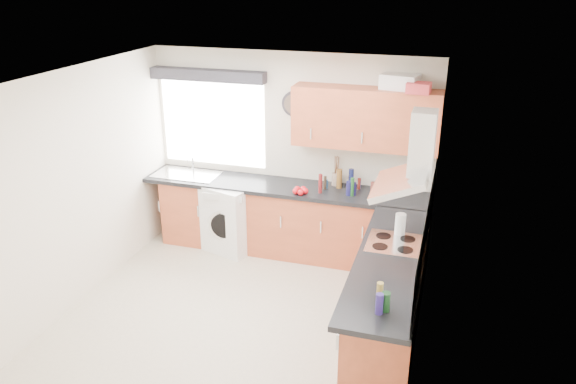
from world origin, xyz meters
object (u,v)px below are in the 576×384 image
(extractor_hood, at_px, (412,161))
(upper_cabinets, at_px, (366,118))
(washing_machine, at_px, (232,216))
(oven, at_px, (391,287))

(extractor_hood, xyz_separation_m, upper_cabinets, (-0.65, 1.33, 0.03))
(extractor_hood, xyz_separation_m, washing_machine, (-2.26, 1.10, -1.33))
(oven, distance_m, upper_cabinets, 1.99)
(extractor_hood, distance_m, upper_cabinets, 1.48)
(upper_cabinets, relative_size, washing_machine, 1.92)
(oven, relative_size, upper_cabinets, 0.50)
(upper_cabinets, bearing_deg, oven, -67.46)
(extractor_hood, relative_size, upper_cabinets, 0.46)
(oven, xyz_separation_m, washing_machine, (-2.16, 1.10, 0.02))
(oven, distance_m, extractor_hood, 1.35)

